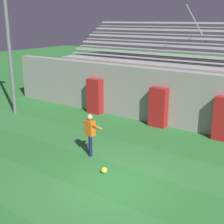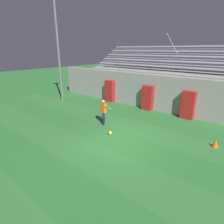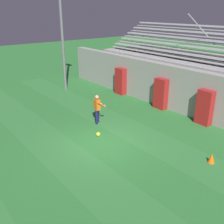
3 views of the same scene
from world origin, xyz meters
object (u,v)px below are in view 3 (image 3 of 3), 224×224
Objects in this scene: padding_pillar_gate_left at (161,94)px; padding_pillar_far_left at (121,81)px; floodlight_pole at (61,10)px; goalkeeper at (97,107)px; traffic_cone at (211,158)px; padding_pillar_gate_right at (205,107)px; water_bottle at (115,103)px; soccer_ball at (98,134)px.

padding_pillar_far_left is (-4.00, 0.00, 0.00)m from padding_pillar_gate_left.
goalkeeper is (7.14, -1.93, -5.02)m from floodlight_pole.
traffic_cone is at bearing -2.48° from floodlight_pole.
padding_pillar_gate_right is (3.20, 0.00, 0.00)m from padding_pillar_gate_left.
water_bottle is (-1.69, 2.64, -0.83)m from goalkeeper.
goalkeeper is 3.98× the size of traffic_cone.
goalkeeper reaches higher than soccer_ball.
padding_pillar_gate_left is 1.18× the size of goalkeeper.
soccer_ball is at bearing -18.73° from floodlight_pole.
traffic_cone is at bearing -29.27° from padding_pillar_gate_left.
goalkeeper is 6.96× the size of water_bottle.
soccer_ball is (4.79, -5.54, -0.88)m from padding_pillar_far_left.
goalkeeper is at bearing -97.32° from padding_pillar_gate_left.
padding_pillar_gate_left reaches higher than goalkeeper.
padding_pillar_gate_right is 0.20× the size of floodlight_pole.
padding_pillar_gate_left and padding_pillar_gate_right have the same top height.
soccer_ball is (1.38, -0.96, -0.84)m from goalkeeper.
water_bottle is at bearing -160.52° from padding_pillar_gate_right.
traffic_cone is (5.77, -3.23, -0.78)m from padding_pillar_gate_left.
padding_pillar_gate_right is at bearing 66.42° from soccer_ball.
padding_pillar_gate_left is 6.66m from traffic_cone.
padding_pillar_far_left is 5.71m from goalkeeper.
padding_pillar_gate_left is 4.00m from padding_pillar_far_left.
floodlight_pole is 5.80× the size of goalkeeper.
padding_pillar_far_left is at bearing 126.67° from goalkeeper.
padding_pillar_gate_left reaches higher than soccer_ball.
soccer_ball is 4.73m from water_bottle.
padding_pillar_far_left is (-7.20, 0.00, 0.00)m from padding_pillar_gate_right.
padding_pillar_gate_right is at bearing 19.48° from water_bottle.
goalkeeper is 6.54m from traffic_cone.
padding_pillar_gate_right is 12.30m from floodlight_pole.
padding_pillar_far_left reaches higher than soccer_ball.
soccer_ball is at bearing -155.20° from traffic_cone.
padding_pillar_far_left is 0.20× the size of floodlight_pole.
padding_pillar_gate_left is at bearing 18.93° from floodlight_pole.
padding_pillar_far_left reaches higher than goalkeeper.
soccer_ball is 0.92× the size of water_bottle.
padding_pillar_gate_left is 0.20× the size of floodlight_pole.
goalkeeper is at bearing 145.18° from soccer_ball.
floodlight_pole is at bearing -144.61° from padding_pillar_far_left.
padding_pillar_far_left is 4.70× the size of traffic_cone.
padding_pillar_gate_right is at bearing 50.38° from goalkeeper.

